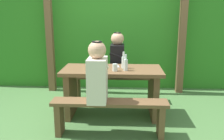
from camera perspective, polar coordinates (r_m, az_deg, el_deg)
ground_plane at (r=3.68m, az=0.00°, el=-10.40°), size 12.00×12.00×0.00m
hedge_backdrop at (r=5.09m, az=0.97°, el=8.83°), size 6.40×0.73×2.15m
pergola_post_left at (r=4.70m, az=-14.34°, el=8.56°), size 0.12×0.12×2.24m
pergola_post_right at (r=4.61m, az=16.06°, el=8.37°), size 0.12×0.12×2.24m
picnic_table at (r=3.51m, az=0.00°, el=-3.19°), size 1.40×0.64×0.70m
bench_near at (r=3.01m, az=-0.57°, el=-9.44°), size 1.40×0.24×0.44m
bench_far at (r=4.12m, az=0.41°, el=-2.99°), size 1.40×0.24×0.44m
person_white_shirt at (r=2.87m, az=-3.42°, el=-0.92°), size 0.25×0.35×0.72m
person_black_coat at (r=4.01m, az=1.25°, el=3.25°), size 0.25×0.35×0.72m
drinking_glass at (r=3.31m, az=0.69°, el=0.61°), size 0.07×0.07×0.10m
bottle_left at (r=3.49m, az=-4.29°, el=2.10°), size 0.06×0.06×0.24m
bottle_right at (r=3.33m, az=3.20°, el=1.34°), size 0.06×0.06×0.22m
bottle_center at (r=3.46m, az=2.73°, el=1.95°), size 0.06×0.06×0.23m
cell_phone at (r=3.56m, az=1.08°, el=0.82°), size 0.09×0.15×0.01m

